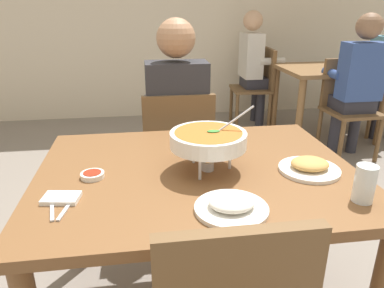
% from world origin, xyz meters
% --- Properties ---
extents(dining_table_main, '(1.27, 0.98, 0.76)m').
position_xyz_m(dining_table_main, '(0.00, 0.00, 0.65)').
color(dining_table_main, brown).
rests_on(dining_table_main, ground_plane).
extents(chair_diner_main, '(0.44, 0.44, 0.90)m').
position_xyz_m(chair_diner_main, '(-0.00, 0.77, 0.51)').
color(chair_diner_main, brown).
rests_on(chair_diner_main, ground_plane).
extents(diner_main, '(0.40, 0.45, 1.31)m').
position_xyz_m(diner_main, '(0.00, 0.81, 0.75)').
color(diner_main, '#2D2D38').
rests_on(diner_main, ground_plane).
extents(curry_bowl, '(0.33, 0.30, 0.26)m').
position_xyz_m(curry_bowl, '(0.04, -0.02, 0.89)').
color(curry_bowl, silver).
rests_on(curry_bowl, dining_table_main).
extents(rice_plate, '(0.24, 0.24, 0.06)m').
position_xyz_m(rice_plate, '(0.06, -0.33, 0.78)').
color(rice_plate, white).
rests_on(rice_plate, dining_table_main).
extents(appetizer_plate, '(0.24, 0.24, 0.06)m').
position_xyz_m(appetizer_plate, '(0.44, -0.09, 0.78)').
color(appetizer_plate, white).
rests_on(appetizer_plate, dining_table_main).
extents(sauce_dish, '(0.09, 0.09, 0.02)m').
position_xyz_m(sauce_dish, '(-0.41, -0.02, 0.77)').
color(sauce_dish, white).
rests_on(sauce_dish, dining_table_main).
extents(napkin_folded, '(0.13, 0.10, 0.02)m').
position_xyz_m(napkin_folded, '(-0.50, -0.18, 0.76)').
color(napkin_folded, white).
rests_on(napkin_folded, dining_table_main).
extents(fork_utensil, '(0.05, 0.17, 0.01)m').
position_xyz_m(fork_utensil, '(-0.52, -0.23, 0.76)').
color(fork_utensil, silver).
rests_on(fork_utensil, dining_table_main).
extents(spoon_utensil, '(0.05, 0.17, 0.01)m').
position_xyz_m(spoon_utensil, '(-0.47, -0.23, 0.76)').
color(spoon_utensil, silver).
rests_on(spoon_utensil, dining_table_main).
extents(drink_glass, '(0.07, 0.07, 0.13)m').
position_xyz_m(drink_glass, '(0.51, -0.33, 0.81)').
color(drink_glass, silver).
rests_on(drink_glass, dining_table_main).
extents(dining_table_far, '(1.00, 0.80, 0.76)m').
position_xyz_m(dining_table_far, '(1.76, 2.24, 0.62)').
color(dining_table_far, brown).
rests_on(dining_table_far, ground_plane).
extents(chair_bg_left, '(0.47, 0.47, 0.90)m').
position_xyz_m(chair_bg_left, '(1.17, 2.75, 0.51)').
color(chair_bg_left, brown).
rests_on(chair_bg_left, ground_plane).
extents(chair_bg_right, '(0.46, 0.46, 0.90)m').
position_xyz_m(chair_bg_right, '(1.72, 1.78, 0.51)').
color(chair_bg_right, brown).
rests_on(chair_bg_right, ground_plane).
extents(patron_bg_left, '(0.45, 0.40, 1.31)m').
position_xyz_m(patron_bg_left, '(1.11, 2.80, 0.75)').
color(patron_bg_left, '#2D2D38').
rests_on(patron_bg_left, ground_plane).
extents(patron_bg_right, '(0.40, 0.45, 1.31)m').
position_xyz_m(patron_bg_right, '(1.73, 1.68, 0.75)').
color(patron_bg_right, '#2D2D38').
rests_on(patron_bg_right, ground_plane).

